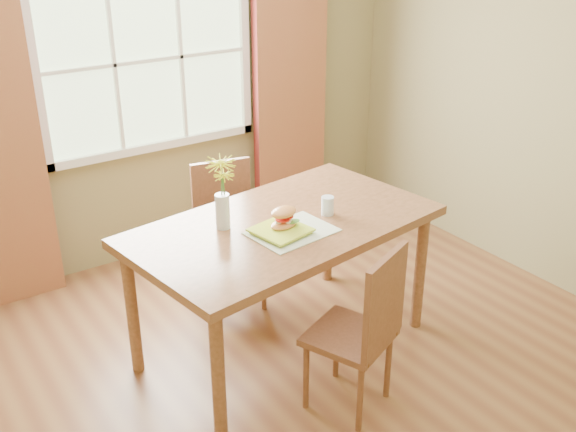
% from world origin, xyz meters
% --- Properties ---
extents(room, '(4.24, 3.84, 2.74)m').
position_xyz_m(room, '(0.00, 0.00, 1.35)').
color(room, brown).
rests_on(room, ground).
extents(window, '(1.62, 0.06, 1.32)m').
position_xyz_m(window, '(0.00, 1.87, 1.50)').
color(window, '#B8D7A3').
rests_on(window, room).
extents(curtain_right, '(0.65, 0.08, 2.20)m').
position_xyz_m(curtain_right, '(1.15, 1.78, 1.10)').
color(curtain_right, maroon).
rests_on(curtain_right, room).
extents(dining_table, '(1.87, 1.22, 0.85)m').
position_xyz_m(dining_table, '(0.07, 0.27, 0.77)').
color(dining_table, brown).
rests_on(dining_table, room).
extents(chair_near, '(0.52, 0.52, 0.97)m').
position_xyz_m(chair_near, '(0.10, -0.43, 0.53)').
color(chair_near, brown).
rests_on(chair_near, room).
extents(chair_far, '(0.48, 0.48, 0.97)m').
position_xyz_m(chair_far, '(0.09, 0.97, 0.53)').
color(chair_far, brown).
rests_on(chair_far, room).
extents(placemat, '(0.48, 0.38, 0.01)m').
position_xyz_m(placemat, '(0.04, 0.13, 0.86)').
color(placemat, beige).
rests_on(placemat, dining_table).
extents(plate, '(0.32, 0.32, 0.01)m').
position_xyz_m(plate, '(-0.03, 0.15, 0.87)').
color(plate, '#B5D334').
rests_on(plate, placemat).
extents(croissant_sandwich, '(0.18, 0.14, 0.12)m').
position_xyz_m(croissant_sandwich, '(0.01, 0.17, 0.93)').
color(croissant_sandwich, '#E48B4D').
rests_on(croissant_sandwich, plate).
extents(water_glass, '(0.07, 0.07, 0.11)m').
position_xyz_m(water_glass, '(0.34, 0.21, 0.91)').
color(water_glass, silver).
rests_on(water_glass, dining_table).
extents(flower_vase, '(0.17, 0.17, 0.41)m').
position_xyz_m(flower_vase, '(-0.25, 0.39, 1.10)').
color(flower_vase, silver).
rests_on(flower_vase, dining_table).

